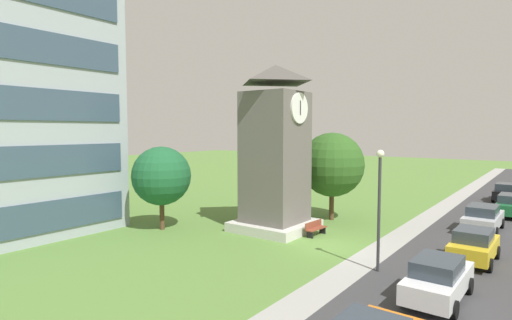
% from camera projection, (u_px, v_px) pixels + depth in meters
% --- Properties ---
extents(ground_plane, '(160.00, 160.00, 0.00)m').
position_uv_depth(ground_plane, '(328.00, 247.00, 22.80)').
color(ground_plane, '#567F38').
extents(street_asphalt, '(120.00, 7.20, 0.01)m').
position_uv_depth(street_asphalt, '(465.00, 273.00, 18.66)').
color(street_asphalt, '#38383A').
rests_on(street_asphalt, ground).
extents(kerb_strip, '(120.00, 1.60, 0.01)m').
position_uv_depth(kerb_strip, '(372.00, 255.00, 21.28)').
color(kerb_strip, '#9E9E99').
rests_on(kerb_strip, ground).
extents(clock_tower, '(4.70, 4.70, 10.73)m').
position_uv_depth(clock_tower, '(275.00, 157.00, 26.35)').
color(clock_tower, '#605B56').
rests_on(clock_tower, ground).
extents(park_bench, '(1.83, 0.62, 0.88)m').
position_uv_depth(park_bench, '(315.00, 228.00, 25.21)').
color(park_bench, brown).
rests_on(park_bench, ground).
extents(street_lamp, '(0.36, 0.36, 5.66)m').
position_uv_depth(street_lamp, '(379.00, 196.00, 18.60)').
color(street_lamp, '#333338').
rests_on(street_lamp, ground).
extents(tree_by_building, '(4.66, 4.66, 6.39)m').
position_uv_depth(tree_by_building, '(332.00, 165.00, 29.44)').
color(tree_by_building, '#513823').
rests_on(tree_by_building, ground).
extents(tree_near_tower, '(3.86, 3.86, 5.50)m').
position_uv_depth(tree_near_tower, '(161.00, 176.00, 26.57)').
color(tree_near_tower, '#513823').
rests_on(tree_near_tower, ground).
extents(parked_car_white, '(4.45, 1.99, 1.69)m').
position_uv_depth(parked_car_white, '(438.00, 278.00, 15.57)').
color(parked_car_white, silver).
rests_on(parked_car_white, ground).
extents(parked_car_yellow, '(4.04, 2.02, 1.69)m').
position_uv_depth(parked_car_yellow, '(474.00, 245.00, 20.12)').
color(parked_car_yellow, gold).
rests_on(parked_car_yellow, ground).
extents(parked_car_silver, '(4.82, 2.12, 1.69)m').
position_uv_depth(parked_car_silver, '(483.00, 218.00, 26.39)').
color(parked_car_silver, silver).
rests_on(parked_car_silver, ground).
extents(parked_car_green, '(4.77, 1.95, 1.69)m').
position_uv_depth(parked_car_green, '(511.00, 205.00, 30.97)').
color(parked_car_green, '#1E6B38').
rests_on(parked_car_green, ground).
extents(parked_car_black, '(4.23, 2.00, 1.69)m').
position_uv_depth(parked_car_black, '(506.00, 192.00, 37.29)').
color(parked_car_black, black).
rests_on(parked_car_black, ground).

